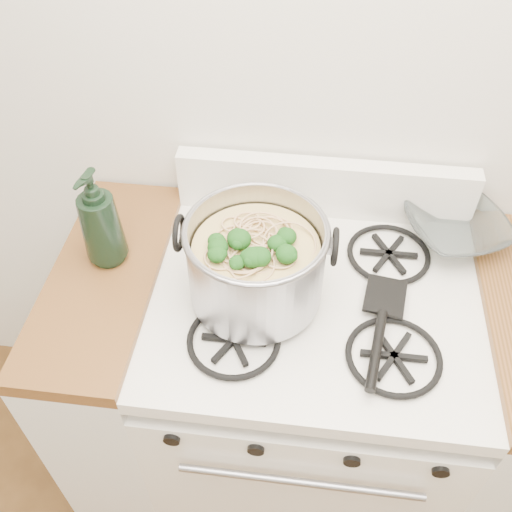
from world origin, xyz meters
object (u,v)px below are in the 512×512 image
at_px(bottle, 99,218).
at_px(spatula, 386,294).
at_px(gas_range, 304,399).
at_px(glass_bowl, 454,233).
at_px(stock_pot, 256,263).

bearing_deg(bottle, spatula, 8.26).
bearing_deg(gas_range, glass_bowl, 34.04).
bearing_deg(glass_bowl, stock_pot, -152.90).
height_order(glass_bowl, bottle, bottle).
bearing_deg(glass_bowl, bottle, -168.35).
xyz_separation_m(gas_range, glass_bowl, (0.33, 0.22, 0.50)).
distance_m(stock_pot, bottle, 0.37).
height_order(gas_range, spatula, spatula).
bearing_deg(stock_pot, bottle, 169.56).
distance_m(gas_range, glass_bowl, 0.64).
distance_m(spatula, glass_bowl, 0.28).
bearing_deg(stock_pot, glass_bowl, 27.10).
bearing_deg(gas_range, spatula, 1.19).
height_order(gas_range, bottle, bottle).
height_order(spatula, bottle, bottle).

